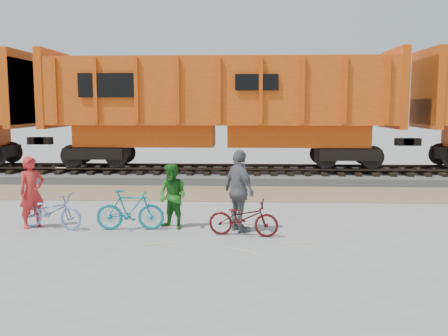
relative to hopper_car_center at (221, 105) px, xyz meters
The scene contains 11 objects.
ground 9.49m from the hopper_car_center, 89.13° to the right, with size 120.00×120.00×0.00m, color #9E9E99.
gravel_strip 4.61m from the hopper_car_center, 87.76° to the right, with size 120.00×3.00×0.02m, color #867853.
ballast_bed 2.86m from the hopper_car_center, ahead, with size 120.00×4.00×0.30m, color slate.
track 2.54m from the hopper_car_center, ahead, with size 120.00×2.60×0.24m.
hopper_car_center is the anchor object (origin of this frame).
bicycle_blue 9.67m from the hopper_car_center, 113.50° to the right, with size 0.58×1.65×0.87m, color #7088C2.
bicycle_teal 9.13m from the hopper_car_center, 101.59° to the right, with size 0.46×1.63×0.98m, color #107784.
bicycle_maroon 9.44m from the hopper_car_center, 83.92° to the right, with size 0.56×1.61×0.85m, color #480E11.
person_solo 9.68m from the hopper_car_center, 116.53° to the right, with size 0.64×0.42×1.76m, color red.
person_man 8.72m from the hopper_car_center, 95.19° to the right, with size 0.77×0.60×1.59m, color #20691C.
person_woman 8.91m from the hopper_car_center, 84.30° to the right, with size 1.15×0.48×1.96m, color slate.
Camera 1 is at (0.87, -11.25, 2.98)m, focal length 40.00 mm.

